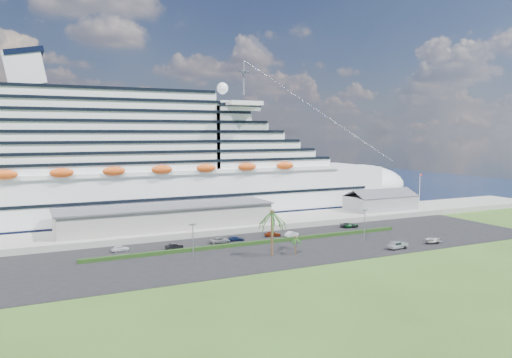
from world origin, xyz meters
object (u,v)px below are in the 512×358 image
cruise_ship (157,169)px  boat_trailer (434,239)px  parked_car_3 (236,239)px  pickup_truck (397,245)px

cruise_ship → boat_trailer: size_ratio=33.29×
cruise_ship → boat_trailer: cruise_ship is taller
cruise_ship → parked_car_3: size_ratio=45.02×
pickup_truck → boat_trailer: 12.77m
boat_trailer → pickup_truck: bearing=-177.1°
cruise_ship → pickup_truck: bearing=-57.9°
pickup_truck → boat_trailer: (12.76, 0.65, 0.06)m
parked_car_3 → boat_trailer: 51.55m
pickup_truck → cruise_ship: bearing=122.1°
parked_car_3 → boat_trailer: bearing=-106.0°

